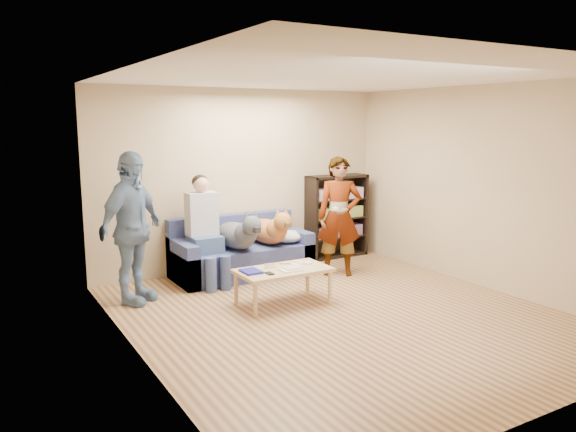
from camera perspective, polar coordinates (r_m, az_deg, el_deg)
ground at (r=6.38m, az=5.54°, el=-10.02°), size 5.00×5.00×0.00m
ceiling at (r=6.03m, az=5.95°, el=13.94°), size 5.00×5.00×0.00m
wall_back at (r=8.21m, az=-4.60°, el=3.73°), size 4.50×0.00×4.50m
wall_front at (r=4.34m, az=25.55°, el=-2.53°), size 4.50×0.00×4.50m
wall_left at (r=5.09m, az=-15.19°, el=-0.22°), size 0.00×5.00×5.00m
wall_right at (r=7.61m, az=19.59°, el=2.73°), size 0.00×5.00×5.00m
blanket at (r=8.02m, az=-0.00°, el=-2.09°), size 0.48×0.40×0.16m
person_standing_right at (r=7.82m, az=5.23°, el=-0.05°), size 0.72×0.65×1.66m
person_standing_left at (r=6.81m, az=-15.61°, el=-1.20°), size 1.10×1.00×1.81m
held_controller at (r=7.52m, az=4.90°, el=0.75°), size 0.06×0.12×0.03m
notebook_blue at (r=6.50m, az=-3.78°, el=-5.63°), size 0.20×0.26×0.03m
papers at (r=6.58m, az=0.33°, el=-5.45°), size 0.26×0.20×0.02m
magazine at (r=6.61m, az=0.47°, el=-5.27°), size 0.22×0.17×0.01m
camera_silver at (r=6.68m, az=-1.90°, el=-5.07°), size 0.11×0.06×0.05m
controller_a at (r=6.86m, az=1.13°, el=-4.76°), size 0.04×0.13×0.03m
controller_b at (r=6.84m, az=2.06°, el=-4.82°), size 0.09×0.06×0.03m
headphone_cup_a at (r=6.72m, az=1.08°, el=-5.11°), size 0.07×0.07×0.02m
headphone_cup_b at (r=6.79m, az=0.73°, el=-4.96°), size 0.07×0.07×0.02m
pen_orange at (r=6.50m, az=0.07°, el=-5.69°), size 0.13×0.06×0.01m
pen_black at (r=6.85m, az=-0.36°, el=-4.88°), size 0.13×0.08×0.01m
wallet at (r=6.42m, az=-1.89°, el=-5.84°), size 0.07×0.12×0.02m
sofa at (r=7.91m, az=-4.86°, el=-3.99°), size 1.90×0.85×0.82m
person_seated at (r=7.47m, az=-8.45°, el=-1.02°), size 0.40×0.73×1.47m
dog_gray at (r=7.59m, az=-5.03°, el=-1.85°), size 0.41×1.25×0.59m
dog_tan at (r=7.89m, az=-1.85°, el=-1.42°), size 0.40×1.16×0.57m
coffee_table at (r=6.66m, az=-0.48°, el=-5.77°), size 1.10×0.60×0.42m
bookshelf at (r=8.93m, az=4.92°, el=0.18°), size 1.00×0.34×1.30m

